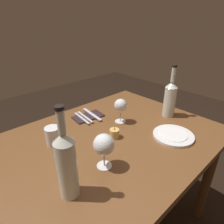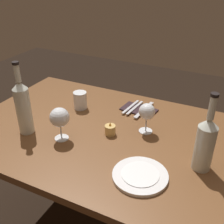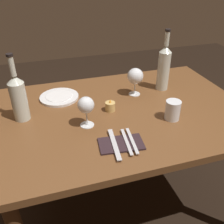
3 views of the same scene
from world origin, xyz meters
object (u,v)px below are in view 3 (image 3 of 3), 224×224
folded_napkin (121,144)px  fork_outer (132,140)px  wine_glass_right (135,77)px  wine_bottle (164,67)px  votive_candle (110,107)px  wine_glass_left (86,106)px  table_knife (114,144)px  wine_bottle_second (18,97)px  water_tumbler (173,111)px  fork_inner (127,142)px  dinner_plate (59,97)px

folded_napkin → fork_outer: fork_outer is taller
wine_glass_right → wine_bottle: size_ratio=0.45×
votive_candle → folded_napkin: (0.04, 0.28, -0.02)m
wine_glass_left → wine_glass_right: 0.41m
wine_glass_right → table_knife: 0.50m
wine_bottle → folded_napkin: size_ratio=1.76×
wine_bottle_second → votive_candle: bearing=172.9°
wine_glass_left → water_tumbler: 0.42m
votive_candle → fork_outer: size_ratio=0.37×
fork_inner → fork_outer: bearing=180.0°
wine_bottle → table_knife: wine_bottle is taller
wine_bottle_second → table_knife: 0.51m
fork_outer → table_knife: (0.08, 0.00, 0.00)m
votive_candle → fork_inner: votive_candle is taller
wine_bottle → fork_inner: wine_bottle is taller
dinner_plate → water_tumbler: bearing=143.1°
folded_napkin → table_knife: bearing=0.0°
water_tumbler → dinner_plate: (0.51, -0.38, -0.04)m
wine_glass_right → wine_bottle_second: size_ratio=0.48×
wine_glass_left → water_tumbler: (-0.41, 0.07, -0.06)m
fork_inner → wine_glass_left: bearing=-54.6°
water_tumbler → fork_inner: (0.28, 0.12, -0.03)m
water_tumbler → wine_bottle: bearing=-108.3°
wine_bottle → wine_bottle_second: wine_bottle is taller
wine_bottle → water_tumbler: bearing=71.7°
wine_bottle → wine_bottle_second: 0.82m
wine_bottle_second → table_knife: (-0.37, 0.34, -0.11)m
wine_bottle → dinner_plate: bearing=-5.4°
wine_glass_right → fork_inner: (0.20, 0.42, -0.10)m
wine_bottle → folded_napkin: bearing=46.9°
fork_outer → wine_glass_right: bearing=-112.9°
wine_bottle_second → table_knife: bearing=137.4°
wine_bottle → votive_candle: wine_bottle is taller
wine_bottle → table_knife: (0.44, 0.44, -0.13)m
wine_glass_left → wine_glass_right: size_ratio=0.94×
folded_napkin → fork_inner: bearing=180.0°
wine_bottle_second → votive_candle: size_ratio=4.95×
wine_glass_left → table_knife: size_ratio=0.71×
wine_glass_right → water_tumbler: (-0.08, 0.30, -0.07)m
wine_bottle_second → wine_bottle: bearing=-172.8°
wine_glass_right → folded_napkin: bearing=61.5°
wine_glass_right → folded_napkin: size_ratio=0.80×
wine_glass_left → table_knife: bearing=112.5°
dinner_plate → wine_glass_right: bearing=169.1°
fork_inner → fork_outer: size_ratio=1.00×
wine_glass_right → water_tumbler: bearing=105.1°
fork_outer → wine_glass_left: bearing=-49.8°
wine_bottle → fork_outer: wine_bottle is taller
wine_bottle → fork_outer: size_ratio=1.97×
wine_glass_left → wine_bottle: wine_bottle is taller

